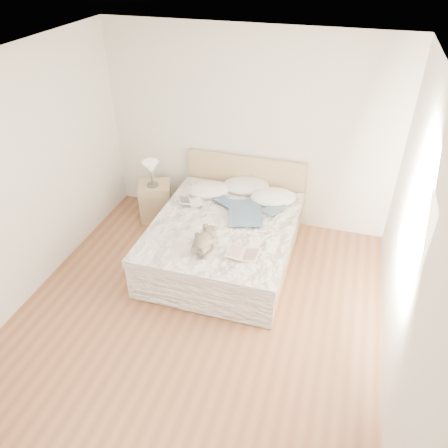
{
  "coord_description": "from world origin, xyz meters",
  "views": [
    {
      "loc": [
        1.29,
        -3.17,
        3.63
      ],
      "look_at": [
        0.02,
        1.05,
        0.62
      ],
      "focal_mm": 35.0,
      "sensor_mm": 36.0,
      "label": 1
    }
  ],
  "objects_px": {
    "table_lamp": "(151,169)",
    "teddy_bear": "(203,246)",
    "bed": "(225,238)",
    "childrens_book": "(243,254)",
    "photo_book": "(190,202)",
    "nightstand": "(156,201)"
  },
  "relations": [
    {
      "from": "childrens_book",
      "to": "teddy_bear",
      "type": "bearing_deg",
      "value": -177.36
    },
    {
      "from": "table_lamp",
      "to": "photo_book",
      "type": "height_order",
      "value": "table_lamp"
    },
    {
      "from": "photo_book",
      "to": "childrens_book",
      "type": "xyz_separation_m",
      "value": [
        0.95,
        -0.87,
        0.0
      ]
    },
    {
      "from": "bed",
      "to": "childrens_book",
      "type": "xyz_separation_m",
      "value": [
        0.4,
        -0.66,
        0.32
      ]
    },
    {
      "from": "table_lamp",
      "to": "childrens_book",
      "type": "xyz_separation_m",
      "value": [
        1.66,
        -1.25,
        -0.2
      ]
    },
    {
      "from": "table_lamp",
      "to": "teddy_bear",
      "type": "relative_size",
      "value": 1.02
    },
    {
      "from": "table_lamp",
      "to": "teddy_bear",
      "type": "bearing_deg",
      "value": -46.69
    },
    {
      "from": "childrens_book",
      "to": "table_lamp",
      "type": "bearing_deg",
      "value": 142.54
    },
    {
      "from": "photo_book",
      "to": "teddy_bear",
      "type": "distance_m",
      "value": 1.02
    },
    {
      "from": "table_lamp",
      "to": "teddy_bear",
      "type": "distance_m",
      "value": 1.76
    },
    {
      "from": "table_lamp",
      "to": "childrens_book",
      "type": "bearing_deg",
      "value": -36.88
    },
    {
      "from": "bed",
      "to": "photo_book",
      "type": "relative_size",
      "value": 6.84
    },
    {
      "from": "table_lamp",
      "to": "teddy_bear",
      "type": "height_order",
      "value": "table_lamp"
    },
    {
      "from": "bed",
      "to": "photo_book",
      "type": "height_order",
      "value": "bed"
    },
    {
      "from": "bed",
      "to": "childrens_book",
      "type": "bearing_deg",
      "value": -58.88
    },
    {
      "from": "table_lamp",
      "to": "photo_book",
      "type": "distance_m",
      "value": 0.83
    },
    {
      "from": "table_lamp",
      "to": "childrens_book",
      "type": "relative_size",
      "value": 1.02
    },
    {
      "from": "nightstand",
      "to": "table_lamp",
      "type": "relative_size",
      "value": 1.49
    },
    {
      "from": "teddy_bear",
      "to": "nightstand",
      "type": "bearing_deg",
      "value": 135.38
    },
    {
      "from": "photo_book",
      "to": "teddy_bear",
      "type": "bearing_deg",
      "value": -90.25
    },
    {
      "from": "table_lamp",
      "to": "bed",
      "type": "bearing_deg",
      "value": -25.02
    },
    {
      "from": "childrens_book",
      "to": "photo_book",
      "type": "bearing_deg",
      "value": 136.67
    }
  ]
}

